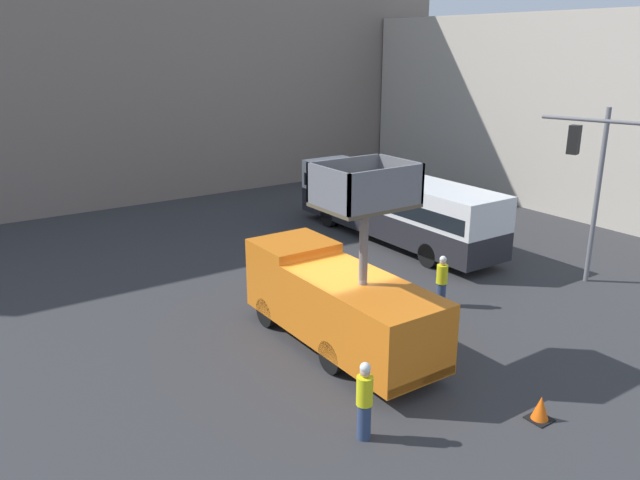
# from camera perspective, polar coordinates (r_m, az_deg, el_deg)

# --- Properties ---
(ground_plane) EXTENTS (120.00, 120.00, 0.00)m
(ground_plane) POSITION_cam_1_polar(r_m,az_deg,el_deg) (18.84, 1.94, -9.64)
(ground_plane) COLOR #333335
(building_backdrop_far) EXTENTS (44.00, 10.00, 16.73)m
(building_backdrop_far) POSITION_cam_1_polar(r_m,az_deg,el_deg) (39.82, -20.63, 16.16)
(building_backdrop_far) COLOR gray
(building_backdrop_far) RESTS_ON ground_plane
(building_backdrop_side) EXTENTS (10.00, 28.00, 10.14)m
(building_backdrop_side) POSITION_cam_1_polar(r_m,az_deg,el_deg) (38.31, 25.46, 10.61)
(building_backdrop_side) COLOR #BCB2A3
(building_backdrop_side) RESTS_ON ground_plane
(utility_truck) EXTENTS (2.42, 7.11, 5.69)m
(utility_truck) POSITION_cam_1_polar(r_m,az_deg,el_deg) (18.16, 1.65, -5.39)
(utility_truck) COLOR orange
(utility_truck) RESTS_ON ground_plane
(city_bus) EXTENTS (2.57, 11.32, 3.00)m
(city_bus) POSITION_cam_1_polar(r_m,az_deg,el_deg) (28.19, 6.77, 3.39)
(city_bus) COLOR #232328
(city_bus) RESTS_ON ground_plane
(traffic_light_pole) EXTENTS (3.53, 3.28, 6.48)m
(traffic_light_pole) POSITION_cam_1_polar(r_m,az_deg,el_deg) (23.53, 23.51, 5.72)
(traffic_light_pole) COLOR slate
(traffic_light_pole) RESTS_ON ground_plane
(road_worker_near_truck) EXTENTS (0.38, 0.38, 1.92)m
(road_worker_near_truck) POSITION_cam_1_polar(r_m,az_deg,el_deg) (14.44, 4.08, -14.43)
(road_worker_near_truck) COLOR navy
(road_worker_near_truck) RESTS_ON ground_plane
(road_worker_directing) EXTENTS (0.38, 0.38, 1.80)m
(road_worker_directing) POSITION_cam_1_polar(r_m,az_deg,el_deg) (21.60, 11.07, -3.70)
(road_worker_directing) COLOR navy
(road_worker_directing) RESTS_ON ground_plane
(traffic_cone_near_truck) EXTENTS (0.54, 0.54, 0.62)m
(traffic_cone_near_truck) POSITION_cam_1_polar(r_m,az_deg,el_deg) (16.26, 19.51, -14.35)
(traffic_cone_near_truck) COLOR black
(traffic_cone_near_truck) RESTS_ON ground_plane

